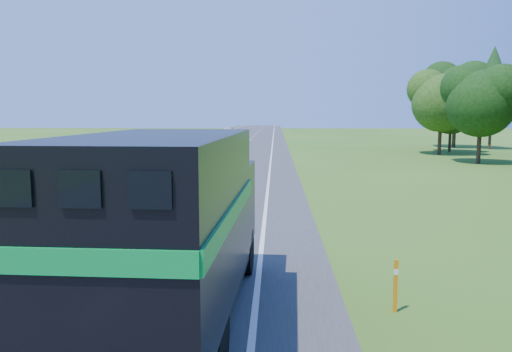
% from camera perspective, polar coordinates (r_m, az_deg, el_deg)
% --- Properties ---
extents(road, '(15.00, 260.00, 0.04)m').
position_cam_1_polar(road, '(49.08, -4.70, 2.14)').
color(road, '#38383A').
rests_on(road, ground).
extents(lane_markings, '(11.15, 260.00, 0.01)m').
position_cam_1_polar(lane_markings, '(49.08, -4.70, 2.17)').
color(lane_markings, yellow).
rests_on(lane_markings, road).
extents(horse_truck, '(3.05, 8.84, 3.87)m').
position_cam_1_polar(horse_truck, '(9.86, -9.98, -5.65)').
color(horse_truck, black).
rests_on(horse_truck, road).
extents(white_suv, '(2.61, 5.56, 1.54)m').
position_cam_1_polar(white_suv, '(44.17, -10.83, 2.51)').
color(white_suv, silver).
rests_on(white_suv, road).
extents(far_car, '(2.20, 5.24, 1.77)m').
position_cam_1_polar(far_car, '(98.96, -3.21, 5.19)').
color(far_car, silver).
rests_on(far_car, road).
extents(delineator, '(0.10, 0.05, 1.17)m').
position_cam_1_polar(delineator, '(11.39, 15.67, -11.82)').
color(delineator, orange).
rests_on(delineator, ground).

